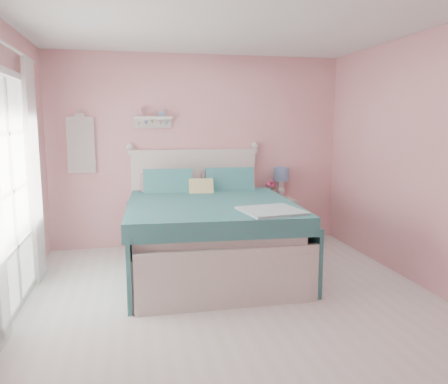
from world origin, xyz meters
name	(u,v)px	position (x,y,z in m)	size (l,w,h in m)	color
floor	(237,306)	(0.00, 0.00, 0.00)	(4.50, 4.50, 0.00)	silver
room_shell	(237,135)	(0.00, 0.00, 1.58)	(4.50, 4.50, 4.50)	pink
bed	(208,233)	(-0.07, 1.11, 0.43)	(1.89, 2.33, 1.33)	silver
nightstand	(278,220)	(1.08, 2.01, 0.32)	(0.44, 0.44, 0.64)	beige
table_lamp	(281,176)	(1.17, 2.13, 0.93)	(0.21, 0.21, 0.43)	white
vase	(271,193)	(0.99, 2.07, 0.71)	(0.15, 0.15, 0.15)	silver
teacup	(280,197)	(1.07, 1.87, 0.67)	(0.10, 0.10, 0.08)	pink
roses	(271,185)	(0.99, 2.07, 0.83)	(0.14, 0.11, 0.12)	#BE4073
wall_shelf	(152,119)	(-0.63, 2.19, 1.73)	(0.50, 0.15, 0.25)	silver
hanging_dress	(81,145)	(-1.55, 2.18, 1.40)	(0.34, 0.03, 0.72)	white
french_door	(11,192)	(-1.97, 0.40, 1.07)	(0.04, 1.32, 2.16)	silver
curtain_far	(34,171)	(-1.92, 1.14, 1.18)	(0.04, 0.40, 2.32)	white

